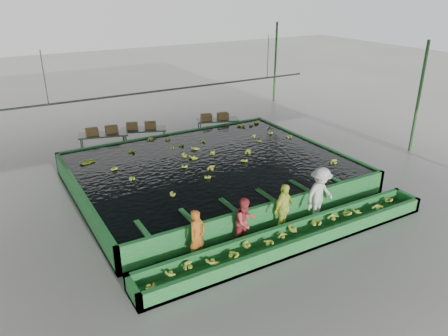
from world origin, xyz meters
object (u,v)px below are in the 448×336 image
worker_c (283,209)px  box_stack_right (215,119)px  worker_b (245,222)px  worker_a (197,236)px  worker_d (320,195)px  packing_table_right (218,128)px  flotation_tank (211,172)px  sorting_trough (293,238)px  packing_table_left (104,144)px  box_stack_left (102,134)px  box_stack_mid (141,129)px  packing_table_mid (144,138)px

worker_c → box_stack_right: size_ratio=1.18×
worker_c → worker_b: bearing=158.4°
worker_a → worker_d: bearing=-21.8°
worker_d → packing_table_right: (1.27, 8.98, -0.46)m
flotation_tank → sorting_trough: size_ratio=1.00×
worker_b → packing_table_right: (4.11, 8.98, -0.29)m
sorting_trough → packing_table_left: size_ratio=4.64×
sorting_trough → worker_a: 2.92m
flotation_tank → worker_a: 5.12m
worker_b → box_stack_left: worker_b is taller
worker_d → box_stack_mid: (-2.57, 9.42, 0.02)m
box_stack_mid → box_stack_right: box_stack_mid is taller
worker_d → packing_table_left: size_ratio=0.86×
worker_a → worker_c: 2.97m
packing_table_mid → worker_a: bearing=-101.6°
packing_table_right → flotation_tank: bearing=-122.0°
packing_table_right → box_stack_left: bearing=175.0°
sorting_trough → box_stack_mid: (-0.91, 10.22, 0.70)m
worker_a → worker_c: size_ratio=0.95×
packing_table_right → box_stack_mid: bearing=173.5°
packing_table_mid → packing_table_right: packing_table_mid is taller
box_stack_mid → flotation_tank: bearing=-79.9°
flotation_tank → packing_table_right: (2.92, 4.68, 0.02)m
worker_a → box_stack_mid: 9.60m
worker_d → box_stack_mid: size_ratio=1.37×
flotation_tank → sorting_trough: bearing=-90.0°
worker_a → box_stack_right: 10.58m
packing_table_mid → box_stack_mid: size_ratio=1.53×
worker_c → sorting_trough: bearing=-125.7°
worker_b → packing_table_right: bearing=56.5°
box_stack_mid → packing_table_right: bearing=-6.5°
box_stack_mid → box_stack_right: (3.69, -0.40, -0.01)m
worker_a → sorting_trough: bearing=-37.9°
flotation_tank → worker_c: size_ratio=6.15×
worker_b → box_stack_mid: worker_b is taller
worker_d → packing_table_right: size_ratio=0.90×
flotation_tank → sorting_trough: flotation_tank is taller
worker_a → flotation_tank: bearing=35.5°
worker_b → worker_c: size_ratio=0.93×
packing_table_left → packing_table_right: 5.63m
packing_table_right → box_stack_right: 0.49m
packing_table_left → box_stack_left: (-0.04, 0.02, 0.49)m
worker_c → box_stack_mid: size_ratio=1.20×
worker_a → worker_b: (1.57, 0.00, -0.01)m
sorting_trough → worker_b: worker_b is taller
box_stack_mid → worker_a: bearing=-101.1°
packing_table_mid → box_stack_left: 1.96m
worker_a → worker_d: worker_d is taller
flotation_tank → packing_table_left: 5.82m
sorting_trough → box_stack_left: bearing=104.9°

